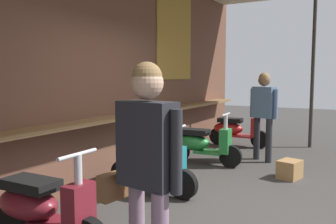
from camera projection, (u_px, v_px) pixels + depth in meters
ground_plane at (219, 206)px, 4.46m from camera, size 30.28×30.28×0.00m
market_stall_facade at (101, 43)px, 5.14m from camera, size 10.81×2.74×3.80m
scooter_maroon at (40, 208)px, 3.34m from camera, size 0.46×1.40×0.97m
scooter_teal at (147, 165)px, 4.97m from camera, size 0.46×1.40×0.97m
scooter_green at (200, 143)px, 6.56m from camera, size 0.49×1.40×0.97m
scooter_red at (235, 129)px, 8.31m from camera, size 0.46×1.40×0.97m
shopper_with_handbag at (146, 157)px, 2.49m from camera, size 0.30×0.68×1.72m
shopper_browsing at (264, 107)px, 6.76m from camera, size 0.31×0.56×1.70m
merchandise_crate at (290, 169)px, 5.66m from camera, size 0.43×0.38×0.29m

